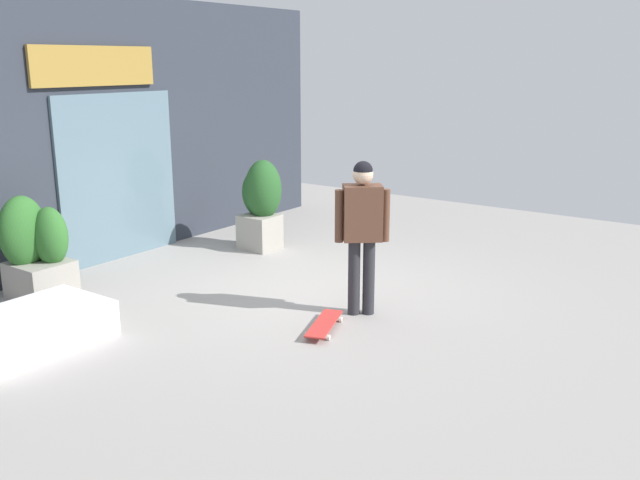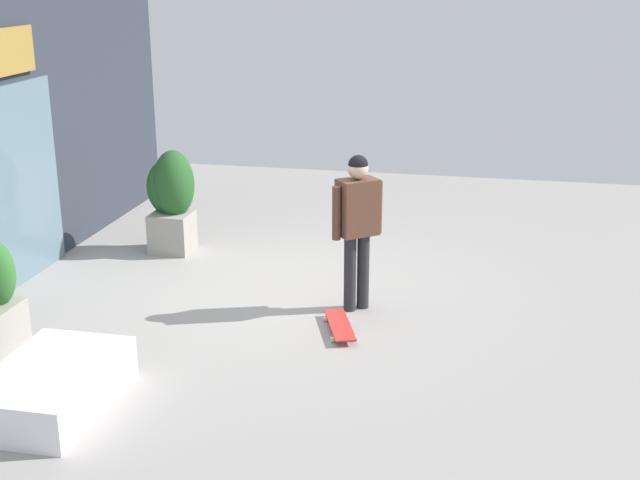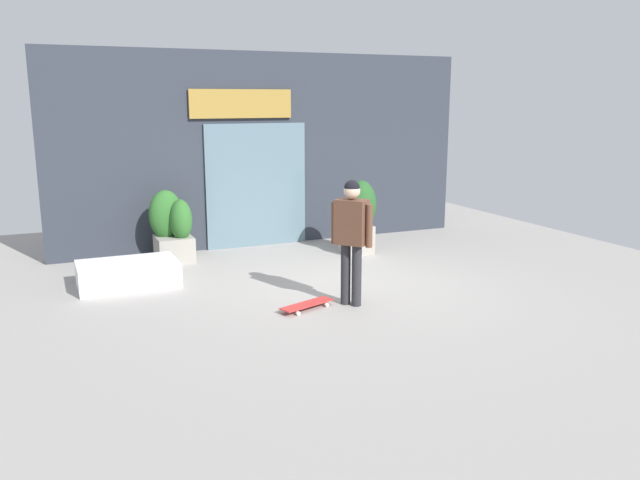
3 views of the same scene
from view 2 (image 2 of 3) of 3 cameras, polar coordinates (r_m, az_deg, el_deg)
The scene contains 6 objects.
ground_plane at distance 9.53m, azimuth -2.49°, elevation -3.66°, with size 12.00×12.00×0.00m, color #9E9993.
building_facade at distance 10.28m, azimuth -20.31°, elevation 7.02°, with size 7.90×0.31×3.54m.
skateboarder at distance 8.80m, azimuth 2.53°, elevation 1.55°, with size 0.46×0.48×1.68m.
skateboard at distance 8.58m, azimuth 1.34°, elevation -5.73°, with size 0.81×0.46×0.08m.
planter_box_left at distance 10.95m, azimuth -9.93°, elevation 2.96°, with size 0.59×0.63×1.31m.
snow_ledge at distance 7.49m, azimuth -17.58°, elevation -9.36°, with size 1.42×0.90×0.36m, color white.
Camera 2 is at (-8.57, -2.22, 3.52)m, focal length 47.66 mm.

